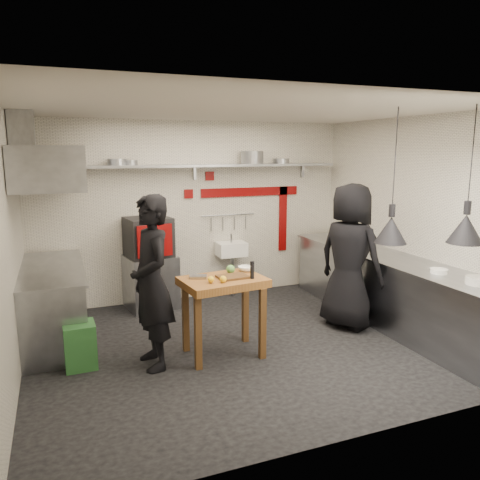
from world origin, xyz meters
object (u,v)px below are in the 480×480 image
object	(u,v)px
prep_table	(223,317)
chef_right	(350,256)
combi_oven	(148,237)
chef_left	(152,283)
oven_stand	(151,282)
green_bin	(80,345)

from	to	relation	value
prep_table	chef_right	bearing A→B (deg)	0.55
combi_oven	prep_table	xyz separation A→B (m)	(0.48, -1.96, -0.63)
chef_left	chef_right	world-z (taller)	chef_right
oven_stand	green_bin	world-z (taller)	oven_stand
oven_stand	chef_left	distance (m)	2.07
combi_oven	chef_left	distance (m)	1.98
green_bin	chef_left	size ratio (longest dim) A/B	0.26
chef_right	green_bin	bearing A→B (deg)	68.09
green_bin	prep_table	size ratio (longest dim) A/B	0.54
prep_table	chef_left	world-z (taller)	chef_left
oven_stand	green_bin	bearing A→B (deg)	-131.58
green_bin	prep_table	bearing A→B (deg)	-9.45
oven_stand	prep_table	xyz separation A→B (m)	(0.46, -1.98, 0.06)
green_bin	chef_right	distance (m)	3.51
combi_oven	chef_left	bearing A→B (deg)	-108.36
green_bin	chef_right	size ratio (longest dim) A/B	0.26
chef_left	green_bin	bearing A→B (deg)	-113.98
green_bin	prep_table	xyz separation A→B (m)	(1.57, -0.26, 0.21)
oven_stand	prep_table	bearing A→B (deg)	-85.63
chef_left	oven_stand	bearing A→B (deg)	164.00
oven_stand	chef_left	size ratio (longest dim) A/B	0.42
chef_left	combi_oven	bearing A→B (deg)	164.42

